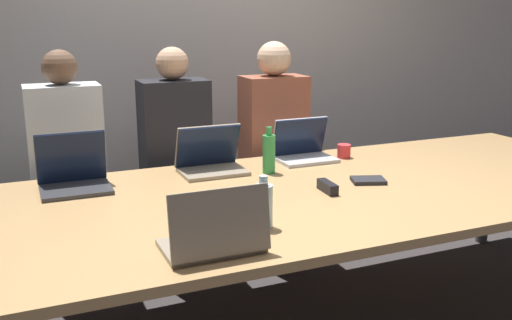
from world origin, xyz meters
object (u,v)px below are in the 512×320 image
laptop_far_left (74,173)px  cup_far_center (344,151)px  laptop_far_center (303,148)px  laptop_far_midleft (210,159)px  laptop_near_left (215,234)px  person_far_left (69,177)px  bottle_far_midleft (269,153)px  person_far_center (273,155)px  stapler (327,187)px  bottle_near_left (263,205)px  person_far_midleft (176,166)px

laptop_far_left → cup_far_center: (1.53, 0.02, -0.04)m
laptop_far_center → laptop_far_midleft: bearing=-175.8°
laptop_far_center → laptop_near_left: bearing=-130.1°
laptop_far_left → person_far_left: person_far_left is taller
person_far_left → bottle_far_midleft: bearing=-31.9°
laptop_near_left → laptop_far_left: 1.08m
laptop_near_left → bottle_far_midleft: (0.62, 0.90, 0.03)m
person_far_center → stapler: 1.01m
bottle_near_left → laptop_far_center: size_ratio=0.64×
laptop_far_midleft → cup_far_center: bearing=-0.7°
bottle_near_left → laptop_near_left: bearing=-146.7°
laptop_far_center → cup_far_center: laptop_far_center is taller
laptop_far_midleft → person_far_left: bearing=146.2°
laptop_far_left → person_far_midleft: (0.64, 0.49, -0.15)m
laptop_far_midleft → laptop_far_center: bearing=4.2°
person_far_midleft → bottle_near_left: bearing=-90.4°
laptop_near_left → laptop_far_center: 1.42m
person_far_midleft → bottle_far_midleft: person_far_midleft is taller
laptop_far_center → cup_far_center: 0.26m
laptop_far_center → stapler: bearing=-107.0°
laptop_far_left → cup_far_center: 1.53m
laptop_near_left → laptop_far_midleft: 1.09m
cup_far_center → person_far_left: bearing=162.7°
laptop_far_center → stapler: (-0.19, -0.61, -0.05)m
person_far_left → cup_far_center: bearing=-17.3°
person_far_left → person_far_center: person_far_center is taller
laptop_far_left → bottle_far_midleft: (0.99, -0.11, 0.03)m
laptop_far_midleft → bottle_far_midleft: laptop_far_midleft is taller
person_far_left → bottle_far_midleft: size_ratio=5.51×
bottle_near_left → bottle_far_midleft: bottle_far_midleft is taller
bottle_far_midleft → laptop_far_center: (0.30, 0.18, -0.04)m
laptop_far_center → person_far_midleft: bearing=147.3°
bottle_near_left → person_far_midleft: bearing=89.6°
person_far_midleft → cup_far_center: 1.02m
laptop_far_left → laptop_far_center: laptop_far_left is taller
laptop_near_left → stapler: size_ratio=2.35×
laptop_near_left → stapler: 0.87m
laptop_far_midleft → person_far_center: 0.73m
laptop_far_midleft → person_far_center: size_ratio=0.25×
bottle_near_left → person_far_left: bearing=114.7°
bottle_near_left → laptop_far_left: bearing=126.8°
bottle_far_midleft → cup_far_center: size_ratio=3.14×
bottle_near_left → stapler: bottle_near_left is taller
person_far_midleft → stapler: person_far_midleft is taller
laptop_far_left → laptop_far_midleft: 0.71m
person_far_center → laptop_near_left: bearing=-121.7°
laptop_far_left → cup_far_center: laptop_far_left is taller
bottle_near_left → laptop_far_midleft: size_ratio=0.61×
laptop_far_left → cup_far_center: size_ratio=4.14×
laptop_far_midleft → laptop_far_left: bearing=-177.5°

